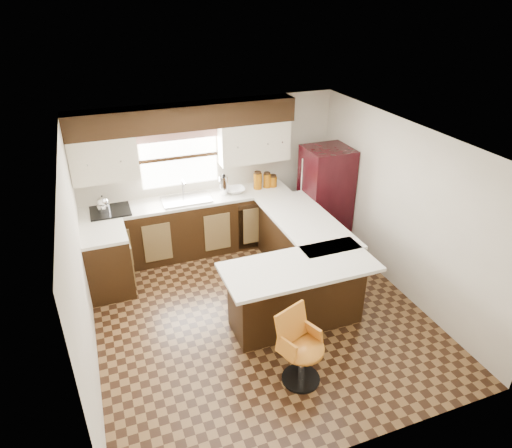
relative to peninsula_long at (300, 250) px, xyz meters
name	(u,v)px	position (x,y,z in m)	size (l,w,h in m)	color
floor	(259,313)	(-0.90, -0.62, -0.45)	(4.40, 4.40, 0.00)	#49301A
ceiling	(260,141)	(-0.90, -0.62, 1.95)	(4.40, 4.40, 0.00)	silver
wall_back	(211,174)	(-0.90, 1.58, 0.75)	(4.40, 4.40, 0.00)	beige
wall_front	(354,356)	(-0.90, -2.83, 0.75)	(4.40, 4.40, 0.00)	beige
wall_left	(79,269)	(-3.00, -0.62, 0.75)	(4.40, 4.40, 0.00)	beige
wall_right	(401,209)	(1.20, -0.62, 0.75)	(4.40, 4.40, 0.00)	beige
base_cab_back	(191,227)	(-1.35, 1.28, 0.00)	(3.30, 0.60, 0.90)	black
base_cab_left	(109,263)	(-2.70, 0.62, 0.00)	(0.60, 0.70, 0.90)	black
counter_back	(189,201)	(-1.35, 1.28, 0.47)	(3.30, 0.60, 0.04)	silver
counter_left	(103,234)	(-2.70, 0.62, 0.47)	(0.60, 0.70, 0.04)	silver
soffit	(185,117)	(-1.30, 1.40, 1.77)	(3.40, 0.35, 0.36)	black
upper_cab_left	(104,159)	(-2.52, 1.40, 1.27)	(0.94, 0.35, 0.64)	beige
upper_cab_right	(254,142)	(-0.22, 1.40, 1.27)	(1.14, 0.35, 0.64)	beige
window_pane	(179,158)	(-1.40, 1.56, 1.10)	(1.20, 0.02, 0.90)	white
valance	(178,134)	(-1.40, 1.52, 1.49)	(1.30, 0.06, 0.18)	#D19B93
sink	(186,199)	(-1.40, 1.25, 0.51)	(0.75, 0.45, 0.03)	#B2B2B7
dishwasher	(255,226)	(-0.35, 0.99, -0.02)	(0.58, 0.03, 0.78)	black
cooktop	(110,211)	(-2.55, 1.25, 0.51)	(0.58, 0.50, 0.03)	black
peninsula_long	(300,250)	(0.00, 0.00, 0.00)	(0.60, 1.95, 0.90)	black
peninsula_return	(296,294)	(-0.53, -0.97, 0.00)	(1.65, 0.60, 0.90)	black
counter_pen_long	(305,221)	(0.05, 0.00, 0.47)	(0.84, 1.95, 0.04)	silver
counter_pen_return	(300,267)	(-0.55, -1.06, 0.47)	(1.89, 0.84, 0.04)	silver
refrigerator	(325,197)	(0.82, 0.82, 0.39)	(0.72, 0.69, 1.67)	black
bar_chair	(303,350)	(-0.88, -1.89, -0.01)	(0.47, 0.47, 0.88)	orange
kettle	(103,203)	(-2.63, 1.26, 0.65)	(0.19, 0.19, 0.25)	silver
percolator	(224,185)	(-0.77, 1.28, 0.65)	(0.15, 0.15, 0.31)	silver
mixing_bowl	(236,190)	(-0.58, 1.28, 0.53)	(0.31, 0.31, 0.07)	white
canister_large	(258,181)	(-0.19, 1.30, 0.63)	(0.14, 0.14, 0.27)	#975307
canister_med	(267,181)	(-0.02, 1.30, 0.61)	(0.12, 0.12, 0.23)	#975307
canister_small	(273,181)	(0.08, 1.30, 0.58)	(0.14, 0.14, 0.17)	#975307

